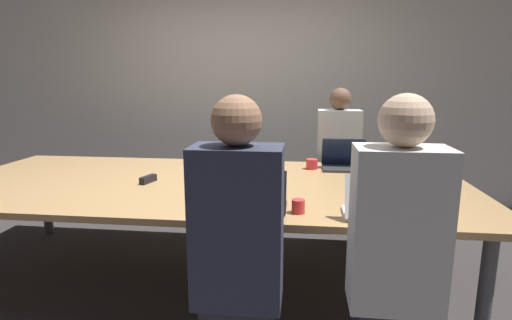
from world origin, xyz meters
name	(u,v)px	position (x,y,z in m)	size (l,w,h in m)	color
ground_plane	(207,274)	(0.00, 0.00, 0.00)	(24.00, 24.00, 0.00)	#383333
curtain_wall	(244,84)	(0.00, 1.97, 1.40)	(12.00, 0.06, 2.80)	beige
conference_table	(205,188)	(0.00, 0.00, 0.68)	(3.77, 1.61, 0.73)	tan
laptop_near_right	(373,206)	(1.08, -0.65, 0.80)	(0.31, 0.25, 0.24)	silver
person_near_right	(396,256)	(1.12, -1.03, 0.69)	(0.40, 0.24, 1.40)	#2D2D38
cup_near_right	(415,211)	(1.30, -0.64, 0.77)	(0.07, 0.07, 0.08)	brown
laptop_near_midright	(255,199)	(0.44, -0.62, 0.80)	(0.36, 0.25, 0.25)	#333338
person_near_midright	(238,255)	(0.42, -1.09, 0.68)	(0.40, 0.24, 1.40)	#2D2D38
cup_near_midright	(298,206)	(0.68, -0.61, 0.77)	(0.07, 0.07, 0.08)	red
laptop_far_right	(343,160)	(1.04, 0.56, 0.80)	(0.35, 0.26, 0.25)	#333338
person_far_right	(338,163)	(1.04, 1.06, 0.67)	(0.40, 0.24, 1.38)	#2D2D38
cup_far_right	(312,164)	(0.78, 0.52, 0.77)	(0.09, 0.09, 0.08)	red
stapler	(148,179)	(-0.40, -0.07, 0.75)	(0.08, 0.16, 0.05)	black
notebook	(206,179)	(0.00, 0.05, 0.74)	(0.27, 0.21, 0.02)	maroon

